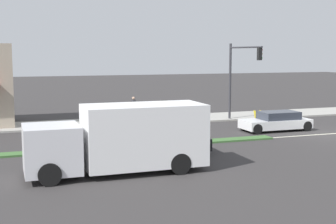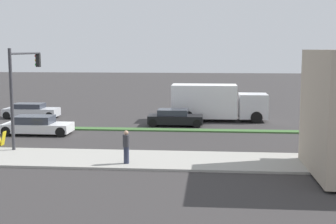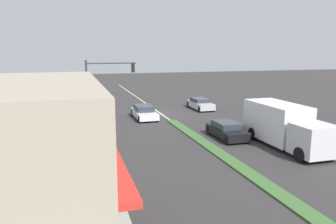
% 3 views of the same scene
% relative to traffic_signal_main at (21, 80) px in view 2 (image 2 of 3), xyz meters
% --- Properties ---
extents(ground_plane, '(160.00, 160.00, 0.00)m').
position_rel_traffic_signal_main_xyz_m(ground_plane, '(-6.12, 15.18, -3.90)').
color(ground_plane, '#333030').
extents(sidewalk_right, '(4.00, 73.00, 0.12)m').
position_rel_traffic_signal_main_xyz_m(sidewalk_right, '(2.88, 15.68, -3.84)').
color(sidewalk_right, '#9E9B93').
rests_on(sidewalk_right, ground).
extents(lane_marking_center, '(0.16, 60.00, 0.01)m').
position_rel_traffic_signal_main_xyz_m(lane_marking_center, '(-6.12, -2.82, -3.90)').
color(lane_marking_center, beige).
rests_on(lane_marking_center, ground).
extents(traffic_signal_main, '(4.59, 0.34, 5.60)m').
position_rel_traffic_signal_main_xyz_m(traffic_signal_main, '(0.00, 0.00, 0.00)').
color(traffic_signal_main, '#333338').
rests_on(traffic_signal_main, sidewalk_right).
extents(pedestrian, '(0.34, 0.34, 1.63)m').
position_rel_traffic_signal_main_xyz_m(pedestrian, '(3.95, 6.80, -2.92)').
color(pedestrian, '#282D42').
rests_on(pedestrian, sidewalk_right).
extents(warning_aframe_sign, '(0.45, 0.53, 0.84)m').
position_rel_traffic_signal_main_xyz_m(warning_aframe_sign, '(-0.22, -1.48, -3.47)').
color(warning_aframe_sign, yellow).
rests_on(warning_aframe_sign, ground).
extents(delivery_truck, '(2.44, 7.50, 2.87)m').
position_rel_traffic_signal_main_xyz_m(delivery_truck, '(-11.12, 11.28, -2.43)').
color(delivery_truck, silver).
rests_on(delivery_truck, ground).
extents(sedan_silver, '(1.80, 4.38, 1.22)m').
position_rel_traffic_signal_main_xyz_m(sedan_silver, '(-11.12, -3.90, -3.30)').
color(sedan_silver, '#B7BABF').
rests_on(sedan_silver, ground).
extents(van_white, '(1.88, 4.51, 1.25)m').
position_rel_traffic_signal_main_xyz_m(van_white, '(-3.92, -0.69, -3.30)').
color(van_white, silver).
rests_on(van_white, ground).
extents(suv_black, '(1.79, 4.03, 1.23)m').
position_rel_traffic_signal_main_xyz_m(suv_black, '(-8.32, 8.26, -3.31)').
color(suv_black, black).
rests_on(suv_black, ground).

